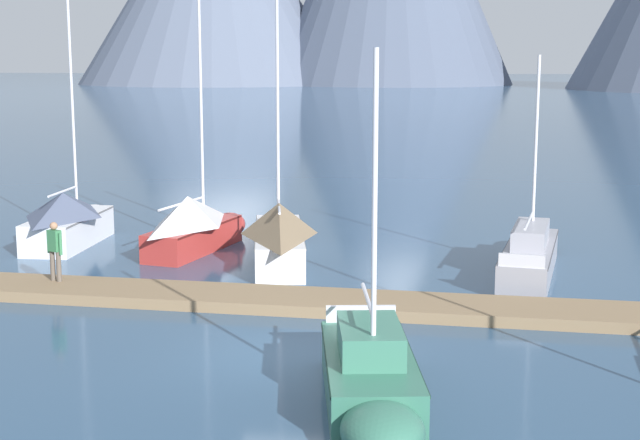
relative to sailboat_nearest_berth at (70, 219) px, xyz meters
name	(u,v)px	position (x,y,z in m)	size (l,w,h in m)	color
ground_plane	(288,355)	(9.52, -11.26, -0.92)	(700.00, 700.00, 0.00)	#2D4C6B
dock	(311,302)	(9.52, -7.26, -0.77)	(23.68, 3.75, 0.30)	#846B4C
sailboat_nearest_berth	(70,219)	(0.00, 0.00, 0.00)	(1.95, 5.53, 8.89)	white
sailboat_second_berth	(196,224)	(4.68, -0.54, 0.01)	(2.70, 5.99, 9.01)	#B2332D
sailboat_mid_dock_port	(279,232)	(7.76, -1.78, 0.03)	(2.75, 7.53, 8.72)	silver
sailboat_mid_dock_starboard	(372,379)	(11.59, -14.33, -0.32)	(2.41, 5.94, 6.71)	#336B56
sailboat_far_berth	(531,252)	(15.73, -2.27, -0.32)	(2.58, 7.71, 6.61)	#93939E
person_on_dock	(55,248)	(2.15, -6.43, 0.34)	(0.53, 0.37, 1.69)	brown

